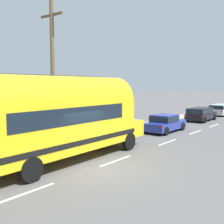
# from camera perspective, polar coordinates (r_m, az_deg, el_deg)

# --- Properties ---
(ground_plane) EXTENTS (300.00, 300.00, 0.00)m
(ground_plane) POSITION_cam_1_polar(r_m,az_deg,el_deg) (12.71, -3.11, -11.38)
(ground_plane) COLOR #565454
(lane_markings) EXTENTS (4.04, 80.00, 0.01)m
(lane_markings) POSITION_cam_1_polar(r_m,az_deg,el_deg) (24.65, 11.61, -3.14)
(lane_markings) COLOR silver
(lane_markings) RESTS_ON ground
(sidewalk_slab) EXTENTS (1.86, 90.00, 0.15)m
(sidewalk_slab) POSITION_cam_1_polar(r_m,az_deg,el_deg) (23.34, 4.04, -3.35)
(sidewalk_slab) COLOR gray
(sidewalk_slab) RESTS_ON ground
(utility_pole) EXTENTS (1.80, 0.24, 8.50)m
(utility_pole) POSITION_cam_1_polar(r_m,az_deg,el_deg) (16.70, -12.10, 7.94)
(utility_pole) COLOR brown
(utility_pole) RESTS_ON ground
(painted_bus) EXTENTS (2.64, 11.19, 4.12)m
(painted_bus) POSITION_cam_1_polar(r_m,az_deg,el_deg) (13.19, -11.25, -0.62)
(painted_bus) COLOR yellow
(painted_bus) RESTS_ON ground
(car_lead) EXTENTS (1.89, 4.34, 1.37)m
(car_lead) POSITION_cam_1_polar(r_m,az_deg,el_deg) (22.28, 10.78, -2.17)
(car_lead) COLOR navy
(car_lead) RESTS_ON ground
(car_second) EXTENTS (1.99, 4.56, 1.37)m
(car_second) POSITION_cam_1_polar(r_m,az_deg,el_deg) (29.80, 17.80, -0.25)
(car_second) COLOR black
(car_second) RESTS_ON ground
(car_third) EXTENTS (2.02, 4.47, 1.37)m
(car_third) POSITION_cam_1_polar(r_m,az_deg,el_deg) (35.92, 21.47, 0.57)
(car_third) COLOR silver
(car_third) RESTS_ON ground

